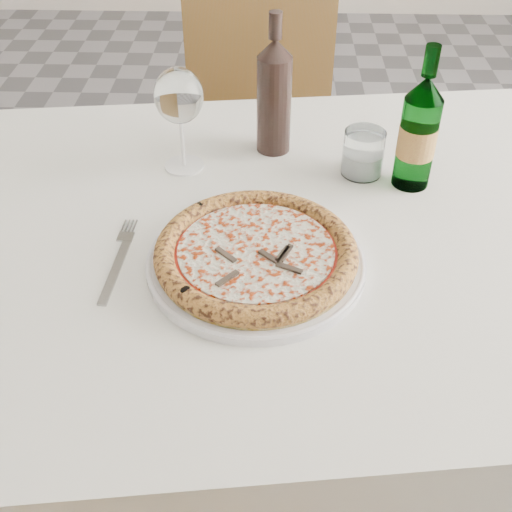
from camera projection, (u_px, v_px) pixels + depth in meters
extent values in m
cube|color=gray|center=(225.00, 402.00, 1.72)|extent=(5.00, 6.00, 0.02)
cube|color=brown|center=(258.00, 239.00, 1.06)|extent=(1.60, 1.04, 0.04)
cube|color=white|center=(258.00, 228.00, 1.05)|extent=(1.67, 1.11, 0.01)
cube|color=white|center=(264.00, 146.00, 1.48)|extent=(1.57, 0.01, 0.22)
cube|color=brown|center=(265.00, 165.00, 1.77)|extent=(0.45, 0.45, 0.04)
cube|color=brown|center=(260.00, 51.00, 1.75)|extent=(0.41, 0.09, 0.46)
cylinder|color=brown|center=(313.00, 197.00, 2.07)|extent=(0.04, 0.04, 0.43)
cylinder|color=brown|center=(333.00, 268.00, 1.80)|extent=(0.04, 0.04, 0.43)
cylinder|color=brown|center=(205.00, 202.00, 2.04)|extent=(0.04, 0.04, 0.43)
cylinder|color=brown|center=(208.00, 275.00, 1.77)|extent=(0.04, 0.04, 0.43)
cylinder|color=white|center=(256.00, 263.00, 0.97)|extent=(0.33, 0.33, 0.01)
torus|color=white|center=(256.00, 260.00, 0.96)|extent=(0.33, 0.33, 0.01)
cylinder|color=tan|center=(256.00, 256.00, 0.96)|extent=(0.30, 0.30, 0.01)
torus|color=#B47731|center=(256.00, 252.00, 0.95)|extent=(0.30, 0.30, 0.03)
cylinder|color=red|center=(256.00, 252.00, 0.95)|extent=(0.25, 0.25, 0.00)
cylinder|color=silver|center=(256.00, 250.00, 0.95)|extent=(0.23, 0.23, 0.00)
cube|color=#342923|center=(276.00, 248.00, 0.95)|extent=(0.04, 0.01, 0.00)
cube|color=#342923|center=(273.00, 231.00, 0.98)|extent=(0.03, 0.04, 0.00)
cube|color=#342923|center=(236.00, 224.00, 0.99)|extent=(0.03, 0.04, 0.00)
cube|color=#342923|center=(232.00, 247.00, 0.95)|extent=(0.04, 0.01, 0.00)
cube|color=#342923|center=(236.00, 268.00, 0.91)|extent=(0.03, 0.04, 0.00)
cube|color=#342923|center=(280.00, 276.00, 0.90)|extent=(0.03, 0.04, 0.00)
cube|color=gray|center=(115.00, 272.00, 0.96)|extent=(0.02, 0.15, 0.00)
cube|color=gray|center=(126.00, 236.00, 1.02)|extent=(0.03, 0.02, 0.00)
cylinder|color=gray|center=(123.00, 225.00, 1.05)|extent=(0.00, 0.04, 0.00)
cylinder|color=gray|center=(127.00, 226.00, 1.05)|extent=(0.00, 0.04, 0.00)
cylinder|color=gray|center=(131.00, 226.00, 1.05)|extent=(0.00, 0.04, 0.00)
cylinder|color=gray|center=(135.00, 226.00, 1.05)|extent=(0.00, 0.04, 0.00)
cylinder|color=white|center=(184.00, 166.00, 1.19)|extent=(0.07, 0.07, 0.00)
cylinder|color=white|center=(182.00, 142.00, 1.16)|extent=(0.01, 0.01, 0.10)
ellipsoid|color=white|center=(179.00, 96.00, 1.10)|extent=(0.09, 0.09, 0.10)
cylinder|color=white|center=(363.00, 153.00, 1.15)|extent=(0.07, 0.07, 0.08)
cylinder|color=white|center=(362.00, 163.00, 1.16)|extent=(0.07, 0.07, 0.04)
cylinder|color=#31853E|center=(416.00, 143.00, 1.10)|extent=(0.06, 0.06, 0.16)
cone|color=#31853E|center=(426.00, 88.00, 1.03)|extent=(0.06, 0.06, 0.04)
cylinder|color=#31853E|center=(431.00, 61.00, 1.00)|extent=(0.02, 0.02, 0.05)
cylinder|color=#E1D654|center=(417.00, 141.00, 1.09)|extent=(0.07, 0.07, 0.06)
cylinder|color=black|center=(274.00, 105.00, 1.18)|extent=(0.06, 0.06, 0.18)
cone|color=black|center=(275.00, 48.00, 1.11)|extent=(0.06, 0.06, 0.03)
cylinder|color=black|center=(275.00, 25.00, 1.09)|extent=(0.02, 0.02, 0.05)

